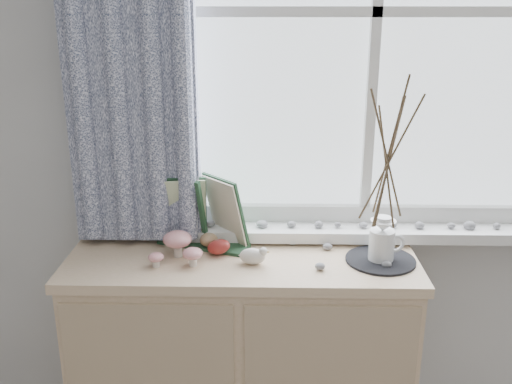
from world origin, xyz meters
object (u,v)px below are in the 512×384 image
(botanical_book, at_px, (202,214))
(toadstool_cluster, at_px, (178,245))
(twig_pitcher, at_px, (388,155))
(sideboard, at_px, (243,362))

(botanical_book, distance_m, toadstool_cluster, 0.14)
(toadstool_cluster, distance_m, twig_pitcher, 0.75)
(botanical_book, xyz_separation_m, twig_pitcher, (0.61, -0.09, 0.24))
(sideboard, height_order, twig_pitcher, twig_pitcher)
(sideboard, relative_size, botanical_book, 3.17)
(botanical_book, bearing_deg, twig_pitcher, 10.94)
(botanical_book, bearing_deg, sideboard, -5.53)
(twig_pitcher, bearing_deg, toadstool_cluster, 164.74)
(sideboard, relative_size, twig_pitcher, 1.87)
(sideboard, height_order, toadstool_cluster, toadstool_cluster)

